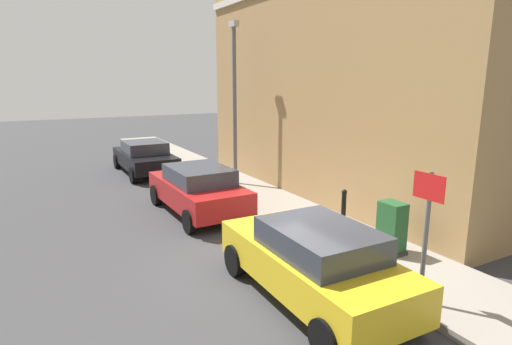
% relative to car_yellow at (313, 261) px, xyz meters
% --- Properties ---
extents(ground, '(80.00, 80.00, 0.00)m').
position_rel_car_yellow_xyz_m(ground, '(0.23, 1.40, -0.76)').
color(ground, '#38383A').
extents(sidewalk, '(2.28, 30.00, 0.15)m').
position_rel_car_yellow_xyz_m(sidewalk, '(2.29, 7.40, -0.69)').
color(sidewalk, gray).
rests_on(sidewalk, ground).
extents(corner_building, '(7.52, 12.41, 9.90)m').
position_rel_car_yellow_xyz_m(corner_building, '(7.14, 5.60, 4.19)').
color(corner_building, '#9E7A4C').
rests_on(corner_building, ground).
extents(car_yellow, '(1.88, 4.14, 1.45)m').
position_rel_car_yellow_xyz_m(car_yellow, '(0.00, 0.00, 0.00)').
color(car_yellow, gold).
rests_on(car_yellow, ground).
extents(car_red, '(1.92, 4.07, 1.43)m').
position_rel_car_yellow_xyz_m(car_red, '(0.06, 5.71, -0.01)').
color(car_red, maroon).
rests_on(car_red, ground).
extents(car_black, '(1.94, 4.31, 1.37)m').
position_rel_car_yellow_xyz_m(car_black, '(0.10, 11.98, -0.05)').
color(car_black, black).
rests_on(car_black, ground).
extents(utility_cabinet, '(0.46, 0.61, 1.15)m').
position_rel_car_yellow_xyz_m(utility_cabinet, '(2.57, 0.60, -0.08)').
color(utility_cabinet, '#1E4C28').
rests_on(utility_cabinet, sidewalk).
extents(bollard_near_cabinet, '(0.14, 0.14, 1.04)m').
position_rel_car_yellow_xyz_m(bollard_near_cabinet, '(2.67, 2.30, -0.06)').
color(bollard_near_cabinet, black).
rests_on(bollard_near_cabinet, sidewalk).
extents(street_sign, '(0.08, 0.60, 2.30)m').
position_rel_car_yellow_xyz_m(street_sign, '(1.40, -1.17, 0.90)').
color(street_sign, '#59595B').
rests_on(street_sign, sidewalk).
extents(lamppost, '(0.20, 0.44, 5.72)m').
position_rel_car_yellow_xyz_m(lamppost, '(2.42, 8.00, 2.54)').
color(lamppost, '#59595B').
rests_on(lamppost, sidewalk).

